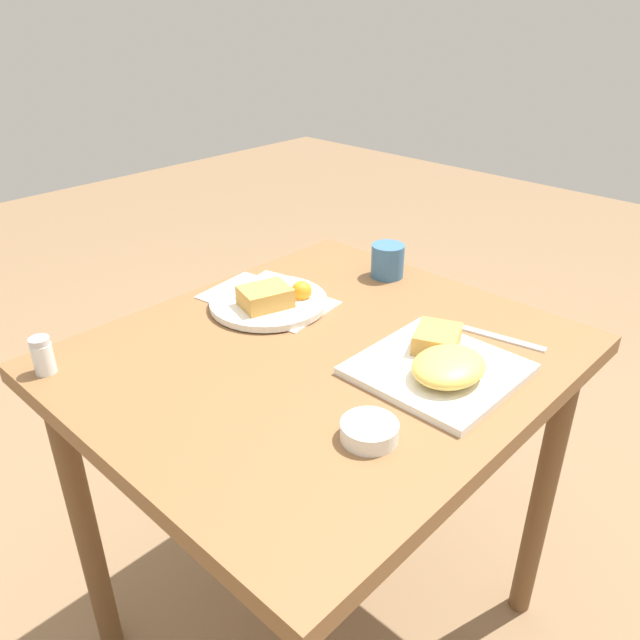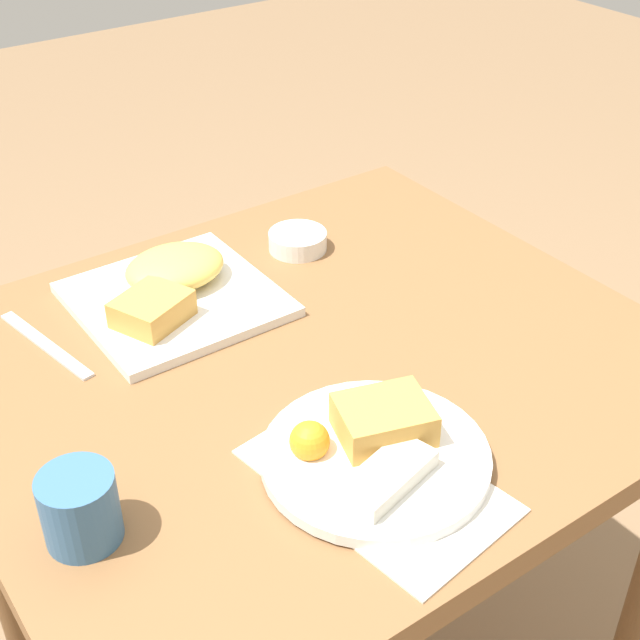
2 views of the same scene
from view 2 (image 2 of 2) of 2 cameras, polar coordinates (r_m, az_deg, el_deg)
dining_table at (r=1.19m, az=-0.73°, el=-6.36°), size 0.87×0.77×0.77m
menu_card at (r=0.95m, az=3.58°, el=-10.19°), size 0.20×0.30×0.00m
plate_square_near at (r=1.23m, az=-9.44°, el=2.02°), size 0.26×0.26×0.06m
plate_oval_far at (r=0.96m, az=3.49°, el=-8.23°), size 0.25×0.25×0.05m
sauce_ramekin at (r=1.34m, az=-1.44°, el=5.12°), size 0.09×0.09×0.03m
butter_knife at (r=1.19m, az=-17.15°, el=-1.51°), size 0.05×0.20×0.00m
coffee_mug at (r=0.90m, az=-15.12°, el=-11.55°), size 0.08×0.08×0.08m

